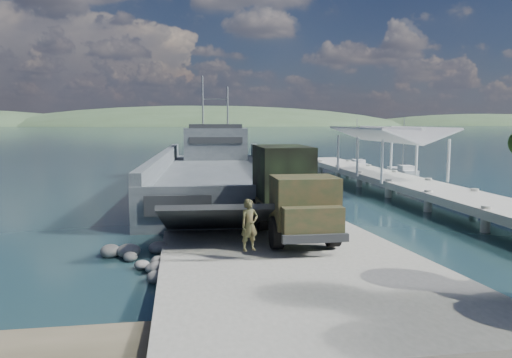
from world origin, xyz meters
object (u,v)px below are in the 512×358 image
Objects in this scene: military_truck at (289,190)px; sailboat_near at (403,172)px; pier at (393,172)px; sailboat_far at (356,165)px; landing_craft at (218,180)px; soldier at (249,235)px.

military_truck is 32.82m from sailboat_near.
military_truck is (-12.09, -15.15, 0.89)m from pier.
sailboat_near reaches higher than sailboat_far.
landing_craft reaches higher than sailboat_near.
pier reaches higher than military_truck.
military_truck is 5.38m from soldier.
soldier is 0.31× the size of sailboat_far.
pier is 14.30m from landing_craft.
pier is 1.16× the size of landing_craft.
landing_craft is (-13.99, 2.88, -0.69)m from pier.
soldier is (-0.68, -22.65, 0.57)m from landing_craft.
pier is 5.08× the size of military_truck.
sailboat_far reaches higher than military_truck.
landing_craft is 22.35m from sailboat_near.
pier is 19.40m from military_truck.
military_truck is at bearing -128.60° from pier.
landing_craft is 22.66m from soldier.
soldier is (-14.67, -19.76, -0.12)m from pier.
sailboat_far reaches higher than pier.
pier reaches higher than soldier.
soldier is 44.49m from sailboat_far.
sailboat_far is (4.48, 20.38, -1.27)m from pier.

